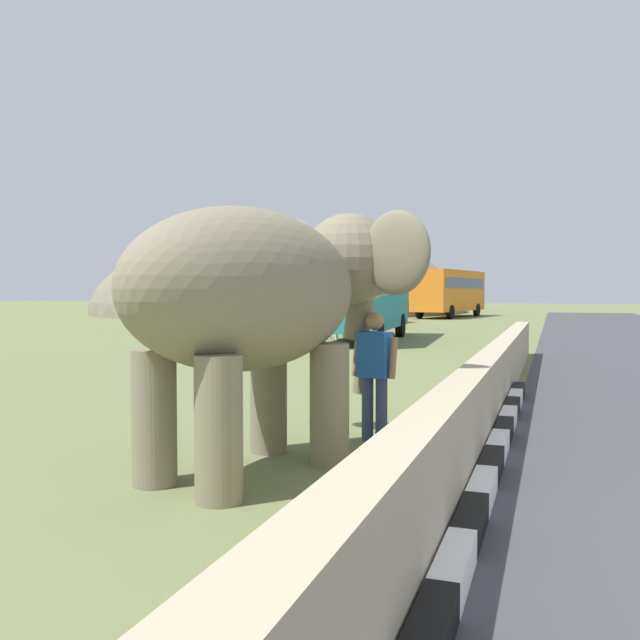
{
  "coord_description": "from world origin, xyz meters",
  "views": [
    {
      "loc": [
        -5.04,
        3.03,
        1.91
      ],
      "look_at": [
        1.82,
        5.45,
        1.6
      ],
      "focal_mm": 37.31,
      "sensor_mm": 36.0,
      "label": 1
    }
  ],
  "objects_px": {
    "bus_teal": "(361,288)",
    "cow_near": "(342,317)",
    "bus_orange": "(450,290)",
    "bus_red": "(344,289)",
    "person_handler": "(375,369)",
    "elephant": "(270,294)"
  },
  "relations": [
    {
      "from": "elephant",
      "to": "bus_teal",
      "type": "relative_size",
      "value": 0.49
    },
    {
      "from": "bus_red",
      "to": "bus_orange",
      "type": "distance_m",
      "value": 14.94
    },
    {
      "from": "elephant",
      "to": "cow_near",
      "type": "xyz_separation_m",
      "value": [
        19.21,
        5.25,
        -1.02
      ]
    },
    {
      "from": "person_handler",
      "to": "cow_near",
      "type": "bearing_deg",
      "value": 18.82
    },
    {
      "from": "person_handler",
      "to": "cow_near",
      "type": "height_order",
      "value": "person_handler"
    },
    {
      "from": "elephant",
      "to": "cow_near",
      "type": "bearing_deg",
      "value": 15.29
    },
    {
      "from": "bus_orange",
      "to": "cow_near",
      "type": "relative_size",
      "value": 5.41
    },
    {
      "from": "bus_teal",
      "to": "cow_near",
      "type": "relative_size",
      "value": 4.43
    },
    {
      "from": "bus_teal",
      "to": "bus_orange",
      "type": "relative_size",
      "value": 0.82
    },
    {
      "from": "bus_teal",
      "to": "bus_orange",
      "type": "distance_m",
      "value": 25.4
    },
    {
      "from": "bus_orange",
      "to": "cow_near",
      "type": "xyz_separation_m",
      "value": [
        -24.48,
        0.74,
        -1.21
      ]
    },
    {
      "from": "person_handler",
      "to": "bus_orange",
      "type": "relative_size",
      "value": 0.16
    },
    {
      "from": "bus_teal",
      "to": "bus_red",
      "type": "relative_size",
      "value": 0.85
    },
    {
      "from": "person_handler",
      "to": "bus_teal",
      "type": "relative_size",
      "value": 0.2
    },
    {
      "from": "bus_teal",
      "to": "cow_near",
      "type": "xyz_separation_m",
      "value": [
        0.92,
        1.07,
        -1.21
      ]
    },
    {
      "from": "person_handler",
      "to": "bus_orange",
      "type": "distance_m",
      "value": 42.48
    },
    {
      "from": "cow_near",
      "to": "elephant",
      "type": "bearing_deg",
      "value": -164.71
    },
    {
      "from": "person_handler",
      "to": "cow_near",
      "type": "distance_m",
      "value": 18.65
    },
    {
      "from": "bus_red",
      "to": "cow_near",
      "type": "xyz_separation_m",
      "value": [
        -10.03,
        -3.05,
        -1.21
      ]
    },
    {
      "from": "elephant",
      "to": "person_handler",
      "type": "height_order",
      "value": "elephant"
    },
    {
      "from": "elephant",
      "to": "person_handler",
      "type": "relative_size",
      "value": 2.47
    },
    {
      "from": "elephant",
      "to": "cow_near",
      "type": "height_order",
      "value": "elephant"
    }
  ]
}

